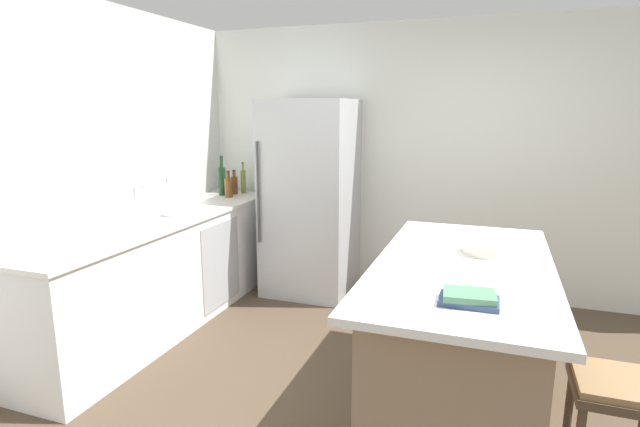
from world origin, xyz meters
The scene contains 15 objects.
ground_plane centered at (0.00, 0.00, 0.00)m, with size 7.20×7.20×0.00m, color #4C3D2D.
wall_rear centered at (0.00, 2.25, 1.30)m, with size 6.00×0.10×2.60m, color silver.
wall_left centered at (-2.45, 0.00, 1.30)m, with size 0.10×6.00×2.60m, color silver.
counter_run_left centered at (-2.07, 0.70, 0.46)m, with size 0.68×2.84×0.92m.
kitchen_island centered at (0.36, 0.19, 0.47)m, with size 0.97×1.95×0.93m.
refrigerator centered at (-1.19, 1.83, 0.94)m, with size 0.82×0.78×1.88m.
bar_stool centered at (1.04, -0.42, 0.55)m, with size 0.36×0.36×0.68m.
sink_faucet centered at (-2.12, 0.46, 1.08)m, with size 0.15×0.05×0.30m.
paper_towel_roll centered at (-2.04, 0.76, 1.05)m, with size 0.14×0.14×0.31m.
olive_oil_bottle centered at (-2.01, 2.00, 1.05)m, with size 0.05×0.05×0.33m.
syrup_bottle centered at (-2.07, 1.91, 1.02)m, with size 0.07×0.07×0.25m.
wine_bottle centered at (-2.15, 1.81, 1.08)m, with size 0.08×0.08×0.40m.
whiskey_bottle centered at (-2.03, 1.71, 1.02)m, with size 0.08×0.08×0.27m.
cookbook_stack centered at (0.42, -0.43, 0.96)m, with size 0.26×0.19×0.05m.
mixing_bowl centered at (0.47, 0.42, 0.97)m, with size 0.27×0.27×0.08m.
Camera 1 is at (0.49, -2.61, 1.78)m, focal length 27.74 mm.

